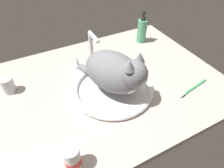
{
  "coord_description": "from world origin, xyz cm",
  "views": [
    {
      "loc": [
        -30.36,
        -63.24,
        66.41
      ],
      "look_at": [
        -0.36,
        -5.58,
        7.0
      ],
      "focal_mm": 31.74,
      "sensor_mm": 36.0,
      "label": 1
    }
  ],
  "objects_px": {
    "sink_basin": "(112,89)",
    "soap_pump_bottle": "(142,30)",
    "metal_jar": "(8,85)",
    "cat": "(116,73)",
    "toothbrush": "(193,88)",
    "faucet": "(92,52)",
    "pill_bottle": "(72,158)"
  },
  "relations": [
    {
      "from": "sink_basin",
      "to": "soap_pump_bottle",
      "type": "height_order",
      "value": "soap_pump_bottle"
    },
    {
      "from": "sink_basin",
      "to": "metal_jar",
      "type": "relative_size",
      "value": 4.94
    },
    {
      "from": "soap_pump_bottle",
      "to": "cat",
      "type": "bearing_deg",
      "value": -137.31
    },
    {
      "from": "metal_jar",
      "to": "toothbrush",
      "type": "relative_size",
      "value": 0.39
    },
    {
      "from": "sink_basin",
      "to": "faucet",
      "type": "xyz_separation_m",
      "value": [
        0.0,
        0.23,
        0.06
      ]
    },
    {
      "from": "pill_bottle",
      "to": "cat",
      "type": "bearing_deg",
      "value": 39.92
    },
    {
      "from": "faucet",
      "to": "pill_bottle",
      "type": "distance_m",
      "value": 0.55
    },
    {
      "from": "faucet",
      "to": "soap_pump_bottle",
      "type": "xyz_separation_m",
      "value": [
        0.36,
        0.08,
        -0.0
      ]
    },
    {
      "from": "sink_basin",
      "to": "soap_pump_bottle",
      "type": "xyz_separation_m",
      "value": [
        0.36,
        0.31,
        0.06
      ]
    },
    {
      "from": "soap_pump_bottle",
      "to": "metal_jar",
      "type": "distance_m",
      "value": 0.78
    },
    {
      "from": "toothbrush",
      "to": "faucet",
      "type": "bearing_deg",
      "value": 130.58
    },
    {
      "from": "pill_bottle",
      "to": "metal_jar",
      "type": "bearing_deg",
      "value": 106.86
    },
    {
      "from": "soap_pump_bottle",
      "to": "toothbrush",
      "type": "relative_size",
      "value": 1.01
    },
    {
      "from": "pill_bottle",
      "to": "metal_jar",
      "type": "xyz_separation_m",
      "value": [
        -0.14,
        0.46,
        -0.01
      ]
    },
    {
      "from": "cat",
      "to": "toothbrush",
      "type": "distance_m",
      "value": 0.37
    },
    {
      "from": "faucet",
      "to": "soap_pump_bottle",
      "type": "bearing_deg",
      "value": 12.7
    },
    {
      "from": "faucet",
      "to": "metal_jar",
      "type": "xyz_separation_m",
      "value": [
        -0.41,
        -0.02,
        -0.04
      ]
    },
    {
      "from": "cat",
      "to": "soap_pump_bottle",
      "type": "xyz_separation_m",
      "value": [
        0.35,
        0.33,
        -0.04
      ]
    },
    {
      "from": "sink_basin",
      "to": "toothbrush",
      "type": "xyz_separation_m",
      "value": [
        0.33,
        -0.16,
        -0.01
      ]
    },
    {
      "from": "pill_bottle",
      "to": "metal_jar",
      "type": "height_order",
      "value": "pill_bottle"
    },
    {
      "from": "toothbrush",
      "to": "cat",
      "type": "bearing_deg",
      "value": 156.01
    },
    {
      "from": "pill_bottle",
      "to": "metal_jar",
      "type": "distance_m",
      "value": 0.48
    },
    {
      "from": "metal_jar",
      "to": "toothbrush",
      "type": "xyz_separation_m",
      "value": [
        0.75,
        -0.37,
        -0.03
      ]
    },
    {
      "from": "pill_bottle",
      "to": "faucet",
      "type": "bearing_deg",
      "value": 60.44
    },
    {
      "from": "faucet",
      "to": "toothbrush",
      "type": "height_order",
      "value": "faucet"
    },
    {
      "from": "sink_basin",
      "to": "faucet",
      "type": "bearing_deg",
      "value": 90.0
    },
    {
      "from": "sink_basin",
      "to": "metal_jar",
      "type": "bearing_deg",
      "value": 153.03
    },
    {
      "from": "faucet",
      "to": "toothbrush",
      "type": "xyz_separation_m",
      "value": [
        0.33,
        -0.39,
        -0.07
      ]
    },
    {
      "from": "faucet",
      "to": "soap_pump_bottle",
      "type": "relative_size",
      "value": 1.01
    },
    {
      "from": "pill_bottle",
      "to": "toothbrush",
      "type": "distance_m",
      "value": 0.61
    },
    {
      "from": "faucet",
      "to": "soap_pump_bottle",
      "type": "distance_m",
      "value": 0.37
    },
    {
      "from": "metal_jar",
      "to": "faucet",
      "type": "bearing_deg",
      "value": 2.22
    }
  ]
}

